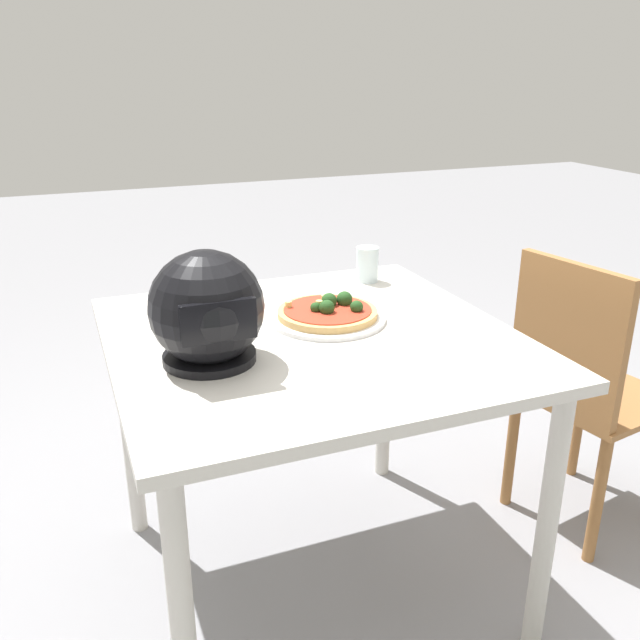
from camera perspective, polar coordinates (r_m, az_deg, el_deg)
ground_plane at (r=2.13m, az=-0.57°, el=-20.97°), size 14.00×14.00×0.00m
dining_table at (r=1.75m, az=-0.65°, el=-4.05°), size 1.00×0.98×0.78m
pizza_plate at (r=1.81m, az=0.63°, el=0.15°), size 0.31×0.31×0.01m
pizza at (r=1.80m, az=0.74°, el=0.77°), size 0.27×0.27×0.06m
motorcycle_helmet at (r=1.54m, az=-9.50°, el=0.84°), size 0.26×0.26×0.26m
drinking_glass at (r=2.13m, az=4.00°, el=4.70°), size 0.07×0.07×0.11m
chair_side at (r=2.23m, az=21.12°, el=-4.96°), size 0.46×0.46×0.90m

